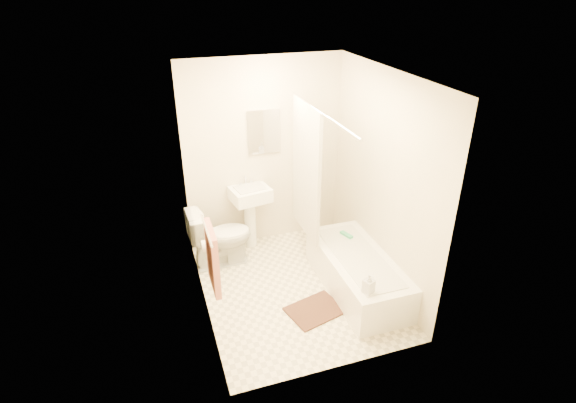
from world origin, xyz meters
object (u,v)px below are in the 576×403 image
object	(u,v)px
bathtub	(357,272)
soap_bottle	(369,284)
toilet	(220,237)
sink	(250,215)
bath_mat	(315,310)

from	to	relation	value
bathtub	soap_bottle	bearing A→B (deg)	-107.65
toilet	soap_bottle	xyz separation A→B (m)	(1.17, -1.57, 0.16)
toilet	sink	distance (m)	0.54
toilet	sink	size ratio (longest dim) A/B	0.83
soap_bottle	bath_mat	bearing A→B (deg)	137.72
bath_mat	soap_bottle	bearing A→B (deg)	-42.28
toilet	bath_mat	size ratio (longest dim) A/B	1.34
sink	bath_mat	world-z (taller)	sink
sink	bathtub	world-z (taller)	sink
toilet	bathtub	distance (m)	1.68
sink	bath_mat	size ratio (longest dim) A/B	1.62
sink	soap_bottle	distance (m)	1.99
toilet	soap_bottle	size ratio (longest dim) A/B	3.58
bathtub	sink	bearing A→B (deg)	125.83
toilet	soap_bottle	distance (m)	1.96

